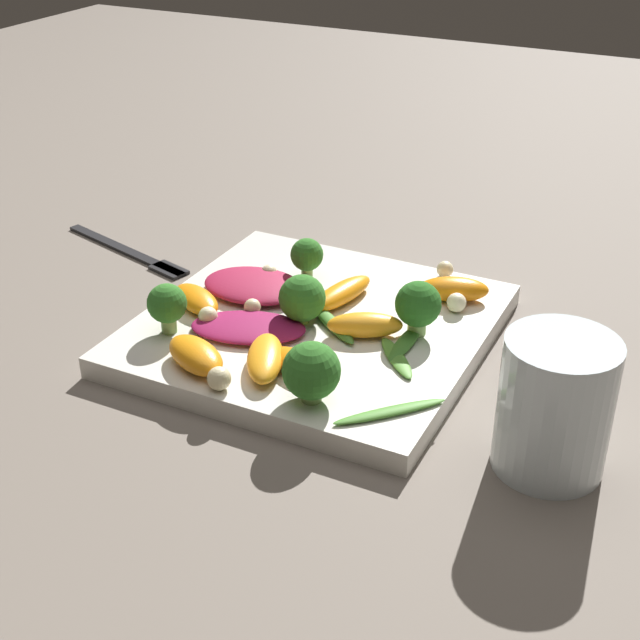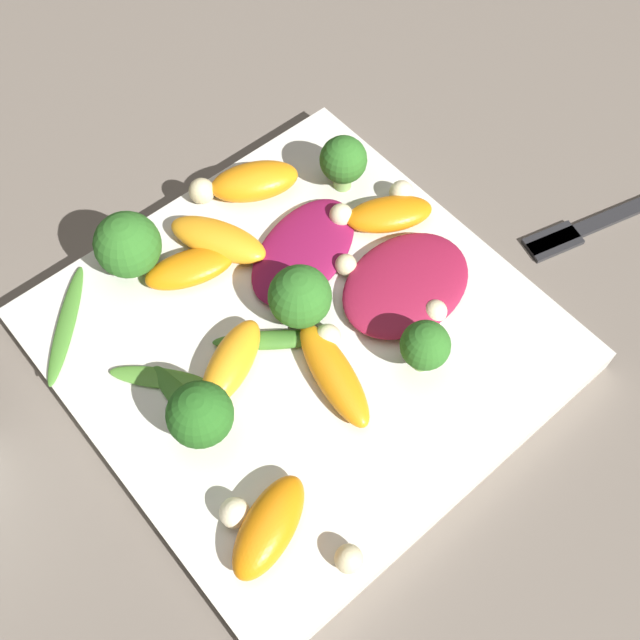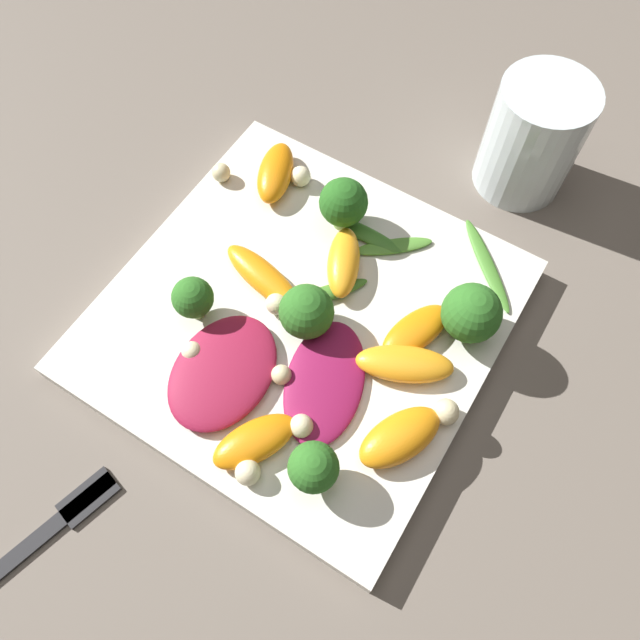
{
  "view_description": "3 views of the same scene",
  "coord_description": "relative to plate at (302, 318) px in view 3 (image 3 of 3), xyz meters",
  "views": [
    {
      "loc": [
        0.6,
        0.3,
        0.39
      ],
      "look_at": [
        0.02,
        0.01,
        0.03
      ],
      "focal_mm": 50.0,
      "sensor_mm": 36.0,
      "label": 1
    },
    {
      "loc": [
        -0.18,
        0.14,
        0.44
      ],
      "look_at": [
        -0.01,
        -0.01,
        0.04
      ],
      "focal_mm": 42.0,
      "sensor_mm": 36.0,
      "label": 2
    },
    {
      "loc": [
        0.13,
        -0.18,
        0.44
      ],
      "look_at": [
        0.02,
        -0.0,
        0.03
      ],
      "focal_mm": 35.0,
      "sensor_mm": 36.0,
      "label": 3
    }
  ],
  "objects": [
    {
      "name": "arugula_sprig_3",
      "position": [
        0.01,
        0.02,
        0.01
      ],
      "size": [
        0.06,
        0.07,
        0.01
      ],
      "color": "#3D7528",
      "rests_on": "plate"
    },
    {
      "name": "broccoli_floret_2",
      "position": [
        -0.02,
        0.09,
        0.04
      ],
      "size": [
        0.04,
        0.04,
        0.05
      ],
      "color": "#84AD5B",
      "rests_on": "plate"
    },
    {
      "name": "macadamia_nut_0",
      "position": [
        0.05,
        -0.08,
        0.02
      ],
      "size": [
        0.02,
        0.02,
        0.02
      ],
      "color": "beige",
      "rests_on": "plate"
    },
    {
      "name": "orange_segment_3",
      "position": [
        0.01,
        0.05,
        0.02
      ],
      "size": [
        0.05,
        0.07,
        0.02
      ],
      "color": "orange",
      "rests_on": "plate"
    },
    {
      "name": "plate",
      "position": [
        0.0,
        0.0,
        0.0
      ],
      "size": [
        0.28,
        0.28,
        0.02
      ],
      "color": "silver",
      "rests_on": "ground_plane"
    },
    {
      "name": "macadamia_nut_2",
      "position": [
        -0.07,
        0.1,
        0.02
      ],
      "size": [
        0.02,
        0.02,
        0.02
      ],
      "color": "beige",
      "rests_on": "plate"
    },
    {
      "name": "arugula_sprig_0",
      "position": [
        0.01,
        0.09,
        0.01
      ],
      "size": [
        0.07,
        0.01,
        0.01
      ],
      "color": "#3D7528",
      "rests_on": "plate"
    },
    {
      "name": "orange_segment_0",
      "position": [
        -0.04,
        0.01,
        0.02
      ],
      "size": [
        0.08,
        0.04,
        0.02
      ],
      "color": "orange",
      "rests_on": "plate"
    },
    {
      "name": "radicchio_leaf_1",
      "position": [
        0.04,
        -0.04,
        0.01
      ],
      "size": [
        0.08,
        0.11,
        0.01
      ],
      "color": "maroon",
      "rests_on": "plate"
    },
    {
      "name": "macadamia_nut_7",
      "position": [
        0.02,
        -0.05,
        0.02
      ],
      "size": [
        0.01,
        0.01,
        0.01
      ],
      "color": "beige",
      "rests_on": "plate"
    },
    {
      "name": "orange_segment_6",
      "position": [
        0.11,
        -0.05,
        0.02
      ],
      "size": [
        0.06,
        0.07,
        0.02
      ],
      "color": "orange",
      "rests_on": "plate"
    },
    {
      "name": "arugula_sprig_2",
      "position": [
        0.03,
        0.09,
        0.01
      ],
      "size": [
        0.06,
        0.05,
        0.0
      ],
      "color": "#518E33",
      "rests_on": "plate"
    },
    {
      "name": "broccoli_floret_1",
      "position": [
        -0.07,
        -0.04,
        0.03
      ],
      "size": [
        0.03,
        0.03,
        0.04
      ],
      "color": "#84AD5B",
      "rests_on": "plate"
    },
    {
      "name": "broccoli_floret_0",
      "position": [
        0.01,
        -0.01,
        0.03
      ],
      "size": [
        0.04,
        0.04,
        0.04
      ],
      "color": "#7A9E51",
      "rests_on": "plate"
    },
    {
      "name": "broccoli_floret_3",
      "position": [
        0.07,
        -0.1,
        0.04
      ],
      "size": [
        0.03,
        0.03,
        0.04
      ],
      "color": "#84AD5B",
      "rests_on": "plate"
    },
    {
      "name": "arugula_sprig_1",
      "position": [
        0.1,
        0.11,
        0.01
      ],
      "size": [
        0.07,
        0.07,
        0.0
      ],
      "color": "#47842D",
      "rests_on": "plate"
    },
    {
      "name": "ground_plane",
      "position": [
        0.0,
        0.0,
        -0.01
      ],
      "size": [
        2.4,
        2.4,
        0.0
      ],
      "primitive_type": "plane",
      "color": "#6B6056"
    },
    {
      "name": "fork",
      "position": [
        -0.07,
        -0.24,
        -0.01
      ],
      "size": [
        0.06,
        0.18,
        0.01
      ],
      "color": "#262628",
      "rests_on": "ground_plane"
    },
    {
      "name": "macadamia_nut_1",
      "position": [
        -0.02,
        -0.01,
        0.02
      ],
      "size": [
        0.02,
        0.02,
        0.02
      ],
      "color": "beige",
      "rests_on": "plate"
    },
    {
      "name": "drinking_glass",
      "position": [
        0.08,
        0.22,
        0.04
      ],
      "size": [
        0.08,
        0.08,
        0.1
      ],
      "color": "silver",
      "rests_on": "ground_plane"
    },
    {
      "name": "orange_segment_5",
      "position": [
        0.08,
        0.03,
        0.02
      ],
      "size": [
        0.05,
        0.07,
        0.02
      ],
      "color": "orange",
      "rests_on": "plate"
    },
    {
      "name": "orange_segment_1",
      "position": [
        -0.09,
        0.09,
        0.02
      ],
      "size": [
        0.05,
        0.07,
        0.02
      ],
      "color": "orange",
      "rests_on": "plate"
    },
    {
      "name": "orange_segment_2",
      "position": [
        0.03,
        -0.1,
        0.02
      ],
      "size": [
        0.05,
        0.07,
        0.02
      ],
      "color": "orange",
      "rests_on": "plate"
    },
    {
      "name": "broccoli_floret_4",
      "position": [
        0.11,
        0.05,
        0.03
      ],
      "size": [
        0.04,
        0.04,
        0.05
      ],
      "color": "#7A9E51",
      "rests_on": "plate"
    },
    {
      "name": "radicchio_leaf_0",
      "position": [
        -0.02,
        -0.07,
        0.02
      ],
      "size": [
        0.08,
        0.1,
        0.01
      ],
      "color": "maroon",
      "rests_on": "plate"
    },
    {
      "name": "macadamia_nut_4",
      "position": [
        0.13,
        -0.02,
        0.02
      ],
      "size": [
        0.02,
        0.02,
        0.02
      ],
      "color": "beige",
      "rests_on": "plate"
    },
    {
      "name": "orange_segment_4",
      "position": [
        0.09,
        -0.0,
        0.02
      ],
      "size": [
        0.08,
        0.06,
        0.02
      ],
      "color": "orange",
      "rests_on": "plate"
    },
    {
      "name": "macadamia_nut_6",
      "position": [
        0.04,
        -0.12,
        0.02
      ],
      "size": [
        0.02,
        0.02,
        0.02
      ],
      "color": "beige",
      "rests_on": "plate"
    },
    {
      "name": "macadamia_nut_5",
      "position": [
        -0.13,
        0.07,
        0.02
      ],
      "size": [
        0.02,
        0.02,
        0.02
      ],
      "color": "beige",
      "rests_on": "plate"
    },
    {
      "name": "macadamia_nut_3",
      "position": [
        -0.05,
        -0.07,
        0.02
      ],
      "size": [
        0.02,
        0.02,
        0.02
      ],
      "color": "beige",
      "rests_on": "plate"
    }
  ]
}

